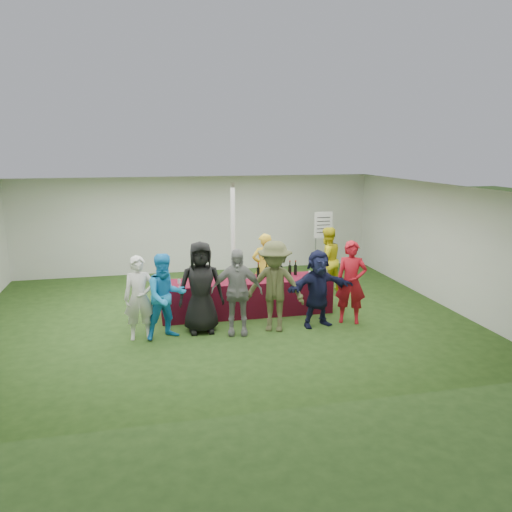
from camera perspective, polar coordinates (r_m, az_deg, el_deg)
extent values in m
plane|color=#284719|center=(10.64, -4.08, -6.83)|extent=(60.00, 60.00, 0.00)
plane|color=white|center=(14.18, -6.65, 3.60)|extent=(10.00, 0.00, 10.00)
plane|color=white|center=(6.48, 1.21, -6.93)|extent=(10.00, 0.00, 10.00)
plane|color=white|center=(12.06, 20.01, 1.38)|extent=(0.00, 8.00, 8.00)
plane|color=white|center=(10.08, -4.32, 7.83)|extent=(10.00, 10.00, 0.00)
cylinder|color=silver|center=(11.51, -2.64, 1.63)|extent=(0.10, 0.10, 2.70)
cube|color=maroon|center=(10.65, -1.05, -4.66)|extent=(3.60, 0.80, 0.75)
cylinder|color=black|center=(10.68, 0.25, -1.90)|extent=(0.07, 0.07, 0.22)
cylinder|color=black|center=(10.64, 0.25, -1.12)|extent=(0.03, 0.03, 0.08)
cylinder|color=maroon|center=(10.63, 0.25, -0.84)|extent=(0.03, 0.03, 0.02)
cylinder|color=black|center=(10.75, 1.21, -1.81)|extent=(0.07, 0.07, 0.22)
cylinder|color=black|center=(10.71, 1.22, -1.03)|extent=(0.03, 0.03, 0.08)
cylinder|color=maroon|center=(10.70, 1.22, -0.76)|extent=(0.03, 0.03, 0.02)
cylinder|color=black|center=(10.72, 1.51, -1.84)|extent=(0.07, 0.07, 0.22)
cylinder|color=black|center=(10.69, 1.52, -1.06)|extent=(0.03, 0.03, 0.08)
cylinder|color=maroon|center=(10.68, 1.52, -0.79)|extent=(0.03, 0.03, 0.02)
cylinder|color=black|center=(10.85, 2.40, -1.68)|extent=(0.07, 0.07, 0.22)
cylinder|color=black|center=(10.81, 2.40, -0.91)|extent=(0.03, 0.03, 0.08)
cylinder|color=maroon|center=(10.80, 2.41, -0.64)|extent=(0.03, 0.03, 0.02)
cylinder|color=black|center=(10.81, 2.88, -1.74)|extent=(0.07, 0.07, 0.22)
cylinder|color=black|center=(10.78, 2.89, -0.96)|extent=(0.03, 0.03, 0.08)
cylinder|color=maroon|center=(10.76, 2.89, -0.69)|extent=(0.03, 0.03, 0.02)
cylinder|color=black|center=(10.90, 3.88, -1.63)|extent=(0.07, 0.07, 0.22)
cylinder|color=black|center=(10.87, 3.89, -0.86)|extent=(0.03, 0.03, 0.08)
cylinder|color=maroon|center=(10.85, 3.90, -0.59)|extent=(0.03, 0.03, 0.02)
cylinder|color=black|center=(10.94, 4.53, -1.59)|extent=(0.07, 0.07, 0.22)
cylinder|color=black|center=(10.90, 4.55, -0.83)|extent=(0.03, 0.03, 0.08)
cylinder|color=maroon|center=(10.89, 4.55, -0.56)|extent=(0.03, 0.03, 0.02)
cylinder|color=silver|center=(10.10, -8.74, -3.52)|extent=(0.06, 0.06, 0.00)
cylinder|color=silver|center=(10.09, -8.75, -3.31)|extent=(0.01, 0.01, 0.07)
cylinder|color=silver|center=(10.07, -8.76, -2.87)|extent=(0.06, 0.06, 0.08)
cylinder|color=#3F060B|center=(10.07, -8.76, -3.03)|extent=(0.05, 0.05, 0.02)
cylinder|color=silver|center=(10.14, -6.73, -3.39)|extent=(0.06, 0.06, 0.00)
cylinder|color=silver|center=(10.13, -6.73, -3.18)|extent=(0.01, 0.01, 0.07)
cylinder|color=silver|center=(10.11, -6.74, -2.74)|extent=(0.06, 0.06, 0.08)
cylinder|color=#3F060B|center=(10.12, -6.74, -2.91)|extent=(0.05, 0.05, 0.02)
cylinder|color=silver|center=(10.19, -5.30, -3.28)|extent=(0.06, 0.06, 0.00)
cylinder|color=silver|center=(10.18, -5.30, -3.07)|extent=(0.01, 0.01, 0.07)
cylinder|color=silver|center=(10.16, -5.31, -2.63)|extent=(0.06, 0.06, 0.08)
cylinder|color=silver|center=(10.21, -2.30, -3.21)|extent=(0.06, 0.06, 0.00)
cylinder|color=silver|center=(10.19, -2.30, -3.00)|extent=(0.01, 0.01, 0.07)
cylinder|color=silver|center=(10.17, -2.30, -2.57)|extent=(0.06, 0.06, 0.08)
cylinder|color=#3F060B|center=(10.18, -2.30, -2.73)|extent=(0.05, 0.05, 0.02)
cylinder|color=silver|center=(10.68, 6.15, -2.56)|extent=(0.06, 0.06, 0.00)
cylinder|color=silver|center=(10.67, 6.16, -2.36)|extent=(0.01, 0.01, 0.07)
cylinder|color=silver|center=(10.65, 6.17, -1.94)|extent=(0.06, 0.06, 0.08)
cylinder|color=#3F060B|center=(10.66, 6.17, -2.10)|extent=(0.05, 0.05, 0.02)
cylinder|color=silver|center=(10.11, -8.78, -3.51)|extent=(0.06, 0.06, 0.00)
cylinder|color=silver|center=(10.10, -8.78, -3.29)|extent=(0.01, 0.01, 0.07)
cylinder|color=silver|center=(10.07, -8.80, -2.86)|extent=(0.06, 0.06, 0.08)
cylinder|color=silver|center=(10.59, -1.18, -2.08)|extent=(0.07, 0.07, 0.20)
cylinder|color=silver|center=(10.56, -1.19, -1.47)|extent=(0.03, 0.03, 0.03)
cube|color=white|center=(10.99, 6.73, -2.09)|extent=(0.25, 0.18, 0.03)
cylinder|color=slate|center=(10.75, 7.56, -2.03)|extent=(0.23, 0.23, 0.18)
cylinder|color=slate|center=(13.58, 6.80, -0.23)|extent=(0.02, 0.02, 1.10)
cylinder|color=slate|center=(13.71, 8.37, -0.15)|extent=(0.02, 0.02, 1.10)
cube|color=white|center=(13.48, 7.70, 3.55)|extent=(0.50, 0.02, 0.70)
cube|color=black|center=(13.44, 7.74, 4.38)|extent=(0.36, 0.01, 0.02)
cube|color=black|center=(13.45, 7.73, 3.96)|extent=(0.36, 0.01, 0.02)
cube|color=black|center=(13.47, 7.72, 3.54)|extent=(0.36, 0.01, 0.02)
cube|color=black|center=(13.48, 7.71, 3.12)|extent=(0.36, 0.01, 0.02)
cube|color=black|center=(13.50, 7.69, 2.70)|extent=(0.36, 0.01, 0.02)
imported|color=gold|center=(11.41, 0.95, -1.32)|extent=(0.58, 0.38, 1.58)
imported|color=gold|center=(12.21, 8.07, -0.47)|extent=(0.91, 0.79, 1.61)
imported|color=silver|center=(9.41, -13.17, -4.70)|extent=(0.57, 0.38, 1.57)
imported|color=#1A8AD7|center=(9.34, -10.27, -4.57)|extent=(0.92, 0.80, 1.60)
imported|color=black|center=(9.53, -6.32, -3.58)|extent=(0.87, 0.56, 1.77)
imported|color=gray|center=(9.40, -2.23, -4.10)|extent=(1.03, 0.57, 1.66)
imported|color=#4A4D2B|center=(9.55, 2.13, -3.49)|extent=(1.31, 1.04, 1.77)
imported|color=#141838|center=(9.90, 7.09, -3.69)|extent=(1.48, 0.68, 1.54)
imported|color=maroon|center=(10.17, 10.82, -2.97)|extent=(0.72, 0.62, 1.68)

